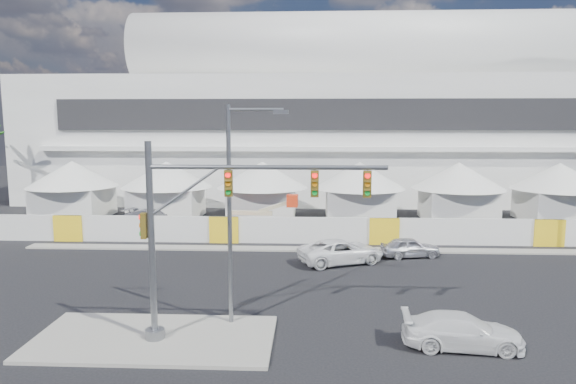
{
  "coord_description": "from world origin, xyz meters",
  "views": [
    {
      "loc": [
        0.56,
        -23.22,
        9.11
      ],
      "look_at": [
        -0.96,
        10.0,
        4.52
      ],
      "focal_mm": 32.0,
      "sensor_mm": 36.0,
      "label": 1
    }
  ],
  "objects_px": {
    "pickup_curb": "(341,251)",
    "pickup_near": "(462,331)",
    "boom_lift": "(244,225)",
    "sedan_silver": "(410,247)",
    "traffic_mast": "(198,234)",
    "streetlight_median": "(235,200)",
    "lot_car_c": "(153,219)"
  },
  "relations": [
    {
      "from": "pickup_curb",
      "to": "lot_car_c",
      "type": "bearing_deg",
      "value": 34.55
    },
    {
      "from": "sedan_silver",
      "to": "traffic_mast",
      "type": "height_order",
      "value": "traffic_mast"
    },
    {
      "from": "pickup_near",
      "to": "lot_car_c",
      "type": "xyz_separation_m",
      "value": [
        -19.68,
        22.42,
        0.11
      ]
    },
    {
      "from": "sedan_silver",
      "to": "boom_lift",
      "type": "distance_m",
      "value": 13.44
    },
    {
      "from": "sedan_silver",
      "to": "pickup_curb",
      "type": "relative_size",
      "value": 0.71
    },
    {
      "from": "lot_car_c",
      "to": "traffic_mast",
      "type": "xyz_separation_m",
      "value": [
        8.98,
        -22.45,
        3.83
      ]
    },
    {
      "from": "lot_car_c",
      "to": "sedan_silver",
      "type": "bearing_deg",
      "value": -85.01
    },
    {
      "from": "pickup_curb",
      "to": "traffic_mast",
      "type": "relative_size",
      "value": 0.56
    },
    {
      "from": "pickup_near",
      "to": "lot_car_c",
      "type": "bearing_deg",
      "value": 45.59
    },
    {
      "from": "sedan_silver",
      "to": "pickup_near",
      "type": "bearing_deg",
      "value": 167.59
    },
    {
      "from": "pickup_curb",
      "to": "pickup_near",
      "type": "distance_m",
      "value": 13.06
    },
    {
      "from": "sedan_silver",
      "to": "boom_lift",
      "type": "bearing_deg",
      "value": 53.52
    },
    {
      "from": "pickup_near",
      "to": "traffic_mast",
      "type": "bearing_deg",
      "value": 94.48
    },
    {
      "from": "pickup_curb",
      "to": "streetlight_median",
      "type": "distance_m",
      "value": 12.74
    },
    {
      "from": "pickup_curb",
      "to": "boom_lift",
      "type": "height_order",
      "value": "boom_lift"
    },
    {
      "from": "pickup_curb",
      "to": "boom_lift",
      "type": "relative_size",
      "value": 0.83
    },
    {
      "from": "traffic_mast",
      "to": "boom_lift",
      "type": "relative_size",
      "value": 1.47
    },
    {
      "from": "sedan_silver",
      "to": "boom_lift",
      "type": "height_order",
      "value": "boom_lift"
    },
    {
      "from": "pickup_curb",
      "to": "sedan_silver",
      "type": "bearing_deg",
      "value": -93.0
    },
    {
      "from": "sedan_silver",
      "to": "pickup_curb",
      "type": "xyz_separation_m",
      "value": [
        -4.74,
        -1.68,
        0.1
      ]
    },
    {
      "from": "traffic_mast",
      "to": "sedan_silver",
      "type": "bearing_deg",
      "value": 51.38
    },
    {
      "from": "pickup_near",
      "to": "sedan_silver",
      "type": "bearing_deg",
      "value": 2.07
    },
    {
      "from": "traffic_mast",
      "to": "streetlight_median",
      "type": "height_order",
      "value": "streetlight_median"
    },
    {
      "from": "pickup_near",
      "to": "streetlight_median",
      "type": "xyz_separation_m",
      "value": [
        -9.46,
        1.87,
        5.01
      ]
    },
    {
      "from": "pickup_curb",
      "to": "streetlight_median",
      "type": "bearing_deg",
      "value": 130.88
    },
    {
      "from": "traffic_mast",
      "to": "boom_lift",
      "type": "bearing_deg",
      "value": 92.27
    },
    {
      "from": "traffic_mast",
      "to": "streetlight_median",
      "type": "relative_size",
      "value": 1.02
    },
    {
      "from": "pickup_near",
      "to": "pickup_curb",
      "type": "bearing_deg",
      "value": 23.04
    },
    {
      "from": "pickup_near",
      "to": "lot_car_c",
      "type": "height_order",
      "value": "lot_car_c"
    },
    {
      "from": "streetlight_median",
      "to": "boom_lift",
      "type": "xyz_separation_m",
      "value": [
        -2.03,
        18.13,
        -4.79
      ]
    },
    {
      "from": "sedan_silver",
      "to": "lot_car_c",
      "type": "xyz_separation_m",
      "value": [
        -20.23,
        8.37,
        0.13
      ]
    },
    {
      "from": "lot_car_c",
      "to": "streetlight_median",
      "type": "xyz_separation_m",
      "value": [
        10.22,
        -20.54,
        4.9
      ]
    }
  ]
}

